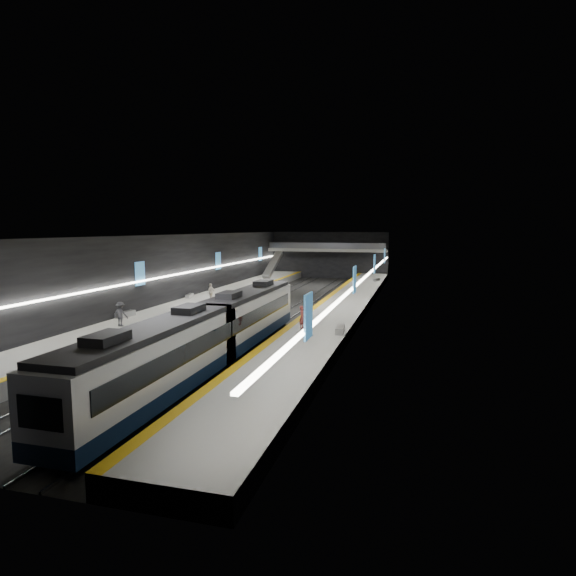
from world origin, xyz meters
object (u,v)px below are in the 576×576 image
(passenger_left_a, at_px, (211,292))
(passenger_right_a, at_px, (302,317))
(passenger_right_b, at_px, (310,323))
(bench_left_far, at_px, (190,296))
(passenger_left_b, at_px, (121,314))
(bench_right_near, at_px, (340,330))
(train, at_px, (211,332))
(bench_left_near, at_px, (125,314))
(bench_right_far, at_px, (376,280))
(escalator, at_px, (273,265))

(passenger_left_a, bearing_deg, passenger_right_a, 61.27)
(passenger_right_b, relative_size, passenger_left_a, 1.06)
(bench_left_far, xyz_separation_m, passenger_left_b, (1.97, -15.66, 0.77))
(bench_right_near, bearing_deg, train, -138.55)
(passenger_left_b, bearing_deg, bench_left_near, -58.68)
(passenger_right_b, bearing_deg, bench_left_near, 101.06)
(bench_left_far, relative_size, passenger_right_a, 0.94)
(bench_right_far, xyz_separation_m, passenger_left_a, (-15.27, -23.82, 0.74))
(bench_right_far, bearing_deg, escalator, -168.01)
(bench_right_near, bearing_deg, bench_right_far, 86.11)
(bench_left_far, bearing_deg, bench_left_near, -98.72)
(train, height_order, passenger_right_a, train)
(bench_right_near, bearing_deg, passenger_right_b, -140.67)
(passenger_right_b, bearing_deg, passenger_left_b, 112.90)
(escalator, height_order, passenger_left_a, escalator)
(escalator, height_order, bench_left_far, escalator)
(bench_right_far, xyz_separation_m, passenger_right_a, (-2.65, -34.91, 0.68))
(passenger_left_a, bearing_deg, escalator, -164.57)
(escalator, height_order, passenger_left_b, escalator)
(train, height_order, passenger_left_a, train)
(bench_right_far, bearing_deg, passenger_left_a, -101.06)
(bench_right_near, xyz_separation_m, passenger_left_a, (-15.69, 11.91, 0.68))
(train, height_order, bench_right_near, train)
(bench_left_far, height_order, passenger_right_a, passenger_right_a)
(passenger_left_b, bearing_deg, bench_left_far, -80.71)
(bench_left_near, relative_size, passenger_left_a, 1.09)
(train, relative_size, bench_left_near, 14.07)
(train, height_order, passenger_right_b, train)
(bench_left_near, relative_size, passenger_right_b, 1.03)
(bench_left_near, relative_size, passenger_right_a, 1.16)
(train, xyz_separation_m, bench_right_far, (6.58, 42.98, -1.00))
(passenger_left_b, bearing_deg, escalator, -87.93)
(passenger_right_a, relative_size, passenger_left_b, 0.90)
(passenger_left_a, bearing_deg, bench_left_far, -102.90)
(bench_right_near, relative_size, bench_right_far, 1.28)
(bench_left_near, xyz_separation_m, passenger_right_a, (15.92, -0.54, 0.63))
(passenger_left_b, bearing_deg, passenger_right_b, -176.42)
(passenger_left_a, bearing_deg, bench_left_near, -4.82)
(escalator, distance_m, bench_right_far, 16.90)
(bench_left_near, xyz_separation_m, passenger_left_a, (3.31, 10.55, 0.68))
(bench_right_near, relative_size, passenger_right_b, 1.03)
(escalator, distance_m, passenger_right_a, 40.22)
(escalator, distance_m, passenger_right_b, 43.07)
(train, distance_m, passenger_right_a, 8.98)
(bench_left_near, distance_m, bench_left_far, 12.13)
(bench_left_near, bearing_deg, passenger_left_a, 80.19)
(escalator, bearing_deg, passenger_left_a, -87.18)
(bench_right_near, distance_m, passenger_right_b, 2.68)
(bench_right_near, bearing_deg, bench_left_near, 171.35)
(passenger_left_a, xyz_separation_m, passenger_left_b, (-1.34, -14.08, 0.04))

